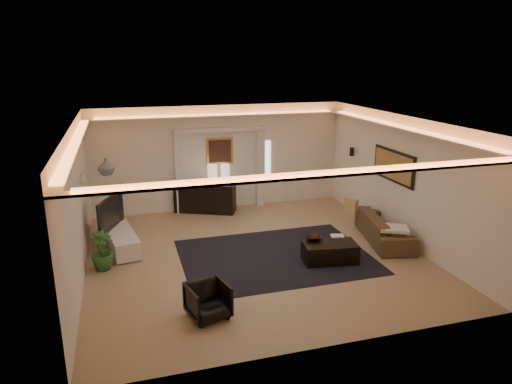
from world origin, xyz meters
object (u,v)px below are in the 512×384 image
object	(u,v)px
sofa	(385,228)
armchair	(208,301)
console	(205,198)
coffee_table	(330,252)

from	to	relation	value
sofa	armchair	bearing A→B (deg)	127.97
console	armchair	world-z (taller)	console
sofa	coffee_table	world-z (taller)	sofa
armchair	sofa	bearing A→B (deg)	11.32
sofa	console	bearing A→B (deg)	60.85
coffee_table	console	bearing A→B (deg)	123.30
console	sofa	distance (m)	4.90
sofa	coffee_table	bearing A→B (deg)	125.49
console	coffee_table	size ratio (longest dim) A/B	1.49
sofa	armchair	size ratio (longest dim) A/B	3.25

